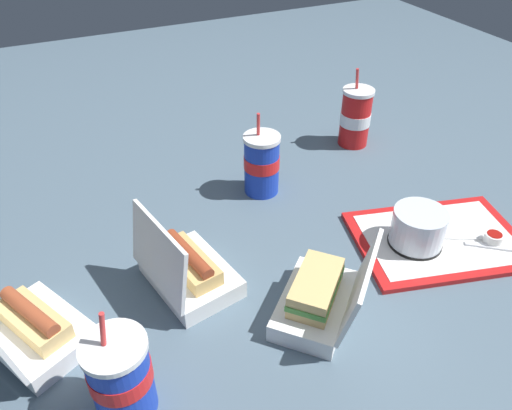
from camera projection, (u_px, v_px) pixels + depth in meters
The scene contains 12 objects.
ground_plane at pixel (253, 232), 1.15m from camera, with size 3.20×3.20×0.00m, color #4C6070.
food_tray at pixel (439, 240), 1.12m from camera, with size 0.42×0.34×0.01m.
cake_container at pixel (418, 229), 1.08m from camera, with size 0.12×0.12×0.09m.
ketchup_cup at pixel (493, 238), 1.10m from camera, with size 0.04×0.04×0.02m.
napkin_stack at pixel (456, 225), 1.15m from camera, with size 0.10×0.10×0.00m, color white.
plastic_fork at pixel (491, 247), 1.09m from camera, with size 0.11×0.01×0.01m, color white.
clamshell_hotdog_right at pixel (187, 270), 0.99m from camera, with size 0.18×0.22×0.18m.
clamshell_sandwich_left at pixel (320, 297), 0.93m from camera, with size 0.25×0.25×0.16m.
clamshell_hotdog_back at pixel (30, 330), 0.87m from camera, with size 0.24×0.25×0.18m.
soda_cup_center at pixel (355, 117), 1.44m from camera, with size 0.09×0.09×0.23m.
soda_cup_front at pixel (262, 164), 1.24m from camera, with size 0.09×0.09×0.22m.
soda_cup_left at pixel (121, 376), 0.75m from camera, with size 0.10×0.10×0.21m.
Camera 1 is at (0.37, 0.81, 0.74)m, focal length 35.00 mm.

